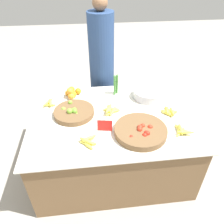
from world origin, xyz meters
name	(u,v)px	position (x,y,z in m)	size (l,w,h in m)	color
ground_plane	(112,162)	(0.00, 0.00, 0.00)	(12.00, 12.00, 0.00)	#A39E93
market_table	(112,141)	(0.00, 0.00, 0.33)	(1.55, 1.16, 0.66)	brown
lime_bowl	(74,112)	(-0.36, 0.07, 0.69)	(0.38, 0.38, 0.09)	brown
tomato_basket	(140,131)	(0.21, -0.27, 0.69)	(0.45, 0.45, 0.09)	brown
orange_pile	(72,93)	(-0.38, 0.39, 0.71)	(0.18, 0.17, 0.12)	orange
metal_bowl	(148,94)	(0.42, 0.29, 0.70)	(0.32, 0.32, 0.09)	#B7B7BF
price_sign	(105,126)	(-0.09, -0.20, 0.71)	(0.13, 0.03, 0.11)	red
veg_bundle	(116,85)	(0.09, 0.41, 0.77)	(0.05, 0.06, 0.22)	#4C8E42
banana_bunch_middle_right	(169,112)	(0.55, -0.02, 0.68)	(0.17, 0.19, 0.05)	#EFDB4C
banana_bunch_front_left	(111,110)	(0.00, 0.07, 0.68)	(0.17, 0.16, 0.06)	#EFDB4C
banana_bunch_back_center	(87,142)	(-0.24, -0.35, 0.68)	(0.15, 0.15, 0.05)	#EFDB4C
banana_bunch_front_center	(182,131)	(0.57, -0.30, 0.68)	(0.17, 0.17, 0.05)	#EFDB4C
banana_bunch_middle_left	(49,103)	(-0.61, 0.27, 0.68)	(0.13, 0.17, 0.05)	#EFDB4C
vendor_person	(102,71)	(-0.03, 0.82, 0.74)	(0.30, 0.30, 1.59)	navy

